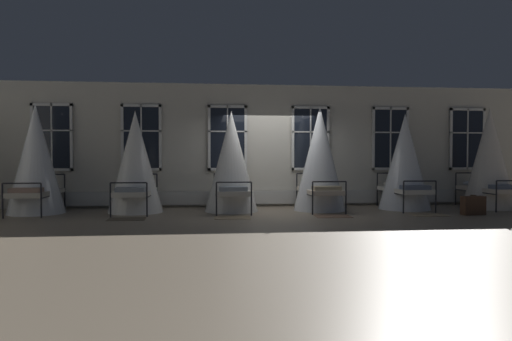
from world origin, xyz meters
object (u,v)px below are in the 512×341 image
object	(u,v)px
cot_first	(36,160)
cot_third	(231,163)
cot_sixth	(489,159)
cot_fifth	(405,163)
cot_second	(135,163)
cot_fourth	(320,160)
suitcase_dark	(473,205)

from	to	relation	value
cot_first	cot_third	bearing A→B (deg)	-91.47
cot_third	cot_sixth	size ratio (longest dim) A/B	0.93
cot_first	cot_fifth	bearing A→B (deg)	-91.09
cot_third	cot_sixth	xyz separation A→B (m)	(6.83, -0.00, 0.09)
cot_second	cot_sixth	bearing A→B (deg)	-89.13
cot_first	cot_fourth	xyz separation A→B (m)	(6.94, -0.02, 0.01)
cot_third	cot_fifth	world-z (taller)	cot_third
cot_third	cot_fourth	distance (m)	2.25
cot_second	cot_fourth	world-z (taller)	cot_fourth
suitcase_dark	cot_fourth	bearing A→B (deg)	151.83
cot_sixth	suitcase_dark	bearing A→B (deg)	136.15
cot_fifth	suitcase_dark	distance (m)	1.99
cot_third	cot_sixth	bearing A→B (deg)	-90.77
cot_third	suitcase_dark	world-z (taller)	cot_third
cot_fourth	suitcase_dark	bearing A→B (deg)	-112.29
cot_fourth	cot_first	bearing A→B (deg)	89.12
cot_second	cot_sixth	xyz separation A→B (m)	(9.18, -0.03, 0.09)
cot_fifth	cot_sixth	bearing A→B (deg)	-89.68
cot_third	cot_sixth	world-z (taller)	cot_sixth
cot_fifth	cot_second	bearing A→B (deg)	91.13
cot_second	suitcase_dark	xyz separation A→B (m)	(7.95, -1.34, -0.99)
cot_third	cot_fourth	bearing A→B (deg)	-90.46
cot_fourth	cot_sixth	size ratio (longest dim) A/B	0.99
cot_fourth	cot_second	bearing A→B (deg)	89.18
cot_fifth	suitcase_dark	world-z (taller)	cot_fifth
cot_fourth	cot_third	bearing A→B (deg)	89.59
cot_fourth	cot_sixth	distance (m)	4.58
cot_second	cot_third	distance (m)	2.35
cot_sixth	suitcase_dark	xyz separation A→B (m)	(-1.23, -1.31, -1.07)
cot_second	cot_fourth	size ratio (longest dim) A/B	0.94
cot_second	cot_sixth	distance (m)	9.18
cot_sixth	cot_fourth	bearing A→B (deg)	89.10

